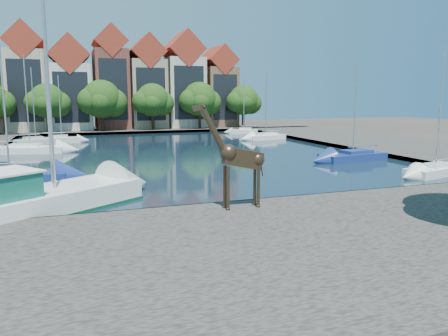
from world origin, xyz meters
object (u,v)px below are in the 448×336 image
Objects in this scene: motorsailer at (23,199)px; giraffe_statue at (237,158)px; sailboat_right_a at (436,169)px; sailboat_left_a at (53,196)px.

giraffe_statue is at bearing -18.01° from motorsailer.
sailboat_right_a is (18.24, 5.55, -2.46)m from giraffe_statue.
giraffe_statue is at bearing -32.15° from sailboat_left_a.
giraffe_statue is 0.42× the size of motorsailer.
giraffe_statue is 10.64m from sailboat_left_a.
sailboat_left_a is 0.78× the size of sailboat_right_a.
motorsailer is 2.64m from sailboat_left_a.
sailboat_right_a is at bearing 16.94° from giraffe_statue.
sailboat_right_a is (28.33, 2.27, -0.45)m from motorsailer.
motorsailer is (-10.09, 3.28, -2.01)m from giraffe_statue.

